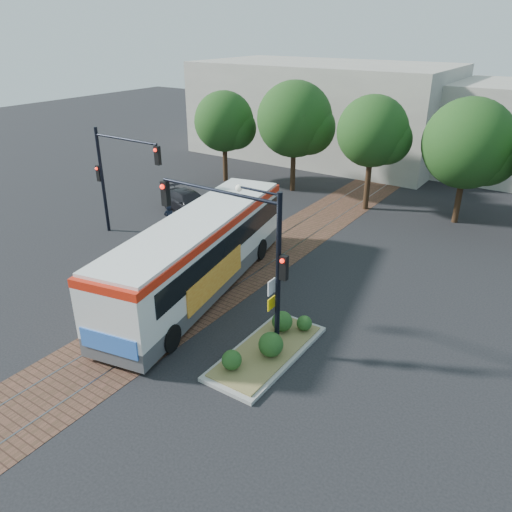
{
  "coord_description": "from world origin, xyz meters",
  "views": [
    {
      "loc": [
        12.92,
        -13.72,
        11.02
      ],
      "look_at": [
        1.6,
        3.03,
        1.6
      ],
      "focal_mm": 35.0,
      "sensor_mm": 36.0,
      "label": 1
    }
  ],
  "objects_px": {
    "city_bus": "(199,250)",
    "signal_pole_left": "(114,169)",
    "traffic_island": "(269,346)",
    "parked_car": "(189,202)",
    "signal_pole_main": "(248,243)",
    "officer": "(170,219)"
  },
  "relations": [
    {
      "from": "signal_pole_main",
      "to": "officer",
      "type": "height_order",
      "value": "signal_pole_main"
    },
    {
      "from": "city_bus",
      "to": "signal_pole_main",
      "type": "relative_size",
      "value": 2.19
    },
    {
      "from": "signal_pole_main",
      "to": "signal_pole_left",
      "type": "bearing_deg",
      "value": 158.55
    },
    {
      "from": "signal_pole_main",
      "to": "parked_car",
      "type": "height_order",
      "value": "signal_pole_main"
    },
    {
      "from": "city_bus",
      "to": "parked_car",
      "type": "xyz_separation_m",
      "value": [
        -7.21,
        7.46,
        -1.23
      ]
    },
    {
      "from": "traffic_island",
      "to": "signal_pole_left",
      "type": "distance_m",
      "value": 14.5
    },
    {
      "from": "signal_pole_left",
      "to": "officer",
      "type": "bearing_deg",
      "value": 40.31
    },
    {
      "from": "signal_pole_left",
      "to": "officer",
      "type": "relative_size",
      "value": 3.54
    },
    {
      "from": "signal_pole_main",
      "to": "parked_car",
      "type": "xyz_separation_m",
      "value": [
        -11.5,
        9.81,
        -3.47
      ]
    },
    {
      "from": "traffic_island",
      "to": "parked_car",
      "type": "relative_size",
      "value": 1.1
    },
    {
      "from": "traffic_island",
      "to": "signal_pole_main",
      "type": "distance_m",
      "value": 3.95
    },
    {
      "from": "city_bus",
      "to": "officer",
      "type": "height_order",
      "value": "city_bus"
    },
    {
      "from": "city_bus",
      "to": "signal_pole_left",
      "type": "distance_m",
      "value": 8.54
    },
    {
      "from": "city_bus",
      "to": "traffic_island",
      "type": "bearing_deg",
      "value": -36.13
    },
    {
      "from": "traffic_island",
      "to": "parked_car",
      "type": "distance_m",
      "value": 15.91
    },
    {
      "from": "signal_pole_main",
      "to": "parked_car",
      "type": "distance_m",
      "value": 15.51
    },
    {
      "from": "city_bus",
      "to": "signal_pole_main",
      "type": "height_order",
      "value": "signal_pole_main"
    },
    {
      "from": "signal_pole_left",
      "to": "signal_pole_main",
      "type": "bearing_deg",
      "value": -21.45
    },
    {
      "from": "parked_car",
      "to": "officer",
      "type": "bearing_deg",
      "value": -138.98
    },
    {
      "from": "signal_pole_left",
      "to": "officer",
      "type": "height_order",
      "value": "signal_pole_left"
    },
    {
      "from": "city_bus",
      "to": "officer",
      "type": "bearing_deg",
      "value": 132.95
    },
    {
      "from": "city_bus",
      "to": "signal_pole_left",
      "type": "bearing_deg",
      "value": 151.74
    }
  ]
}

